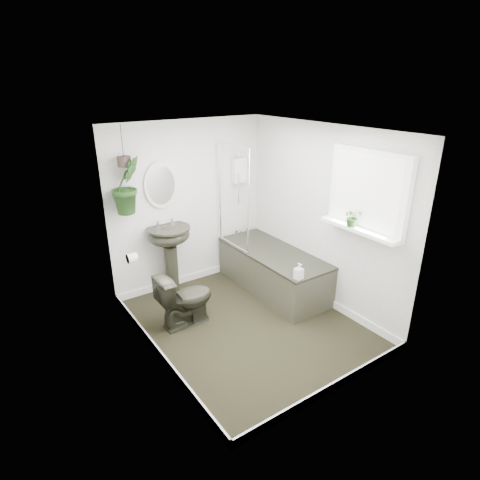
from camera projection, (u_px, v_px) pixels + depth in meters
floor at (247, 324)px, 4.90m from camera, size 2.30×2.80×0.02m
ceiling at (248, 129)px, 4.02m from camera, size 2.30×2.80×0.02m
wall_back at (189, 205)px, 5.54m from camera, size 2.30×0.02×2.30m
wall_front at (344, 286)px, 3.38m from camera, size 2.30×0.02×2.30m
wall_left at (149, 261)px, 3.85m from camera, size 0.02×2.80×2.30m
wall_right at (322, 217)px, 5.07m from camera, size 0.02×2.80×2.30m
skirting at (247, 320)px, 4.88m from camera, size 2.30×2.80×0.10m
bathtub at (273, 270)px, 5.59m from camera, size 0.72×1.72×0.58m
bath_screen at (234, 198)px, 5.42m from camera, size 0.04×0.72×1.40m
shower_box at (239, 170)px, 5.75m from camera, size 0.20×0.10×0.35m
oval_mirror at (161, 185)px, 5.17m from camera, size 0.46×0.03×0.62m
wall_sconce at (132, 198)px, 4.99m from camera, size 0.04×0.04×0.22m
toilet_roll_holder at (132, 258)px, 4.51m from camera, size 0.11×0.11×0.11m
window_recess at (368, 191)px, 4.31m from camera, size 0.08×1.00×0.90m
window_sill at (359, 229)px, 4.43m from camera, size 0.18×1.00×0.04m
window_blinds at (365, 192)px, 4.29m from camera, size 0.01×0.86×0.76m
toilet at (185, 298)px, 4.78m from camera, size 0.67×0.38×0.68m
pedestal_sink at (171, 260)px, 5.44m from camera, size 0.63×0.56×0.97m
sill_plant at (353, 217)px, 4.42m from camera, size 0.25×0.23×0.21m
hanging_plant at (127, 185)px, 4.79m from camera, size 0.44×0.39×0.69m
soap_bottle at (299, 271)px, 4.70m from camera, size 0.10×0.10×0.20m
hanging_pot at (124, 161)px, 4.68m from camera, size 0.16×0.16×0.12m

